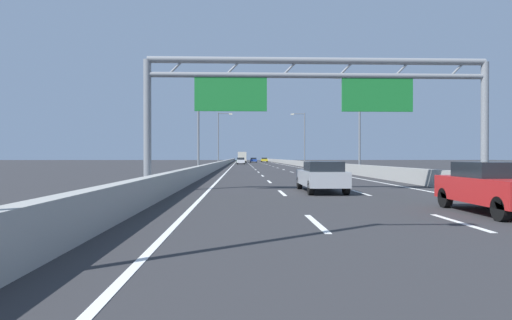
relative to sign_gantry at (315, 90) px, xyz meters
name	(u,v)px	position (x,y,z in m)	size (l,w,h in m)	color
ground_plane	(257,164)	(0.15, 77.65, -4.82)	(260.00, 260.00, 0.00)	#2D2D30
lane_dash_left_1	(316,223)	(-1.65, -9.85, -4.81)	(0.16, 3.00, 0.01)	white
lane_dash_left_2	(282,193)	(-1.65, -0.85, -4.81)	(0.16, 3.00, 0.01)	white
lane_dash_left_3	(269,182)	(-1.65, 8.15, -4.81)	(0.16, 3.00, 0.01)	white
lane_dash_left_4	(263,176)	(-1.65, 17.15, -4.81)	(0.16, 3.00, 0.01)	white
lane_dash_left_5	(258,172)	(-1.65, 26.15, -4.81)	(0.16, 3.00, 0.01)	white
lane_dash_left_6	(256,170)	(-1.65, 35.15, -4.81)	(0.16, 3.00, 0.01)	white
lane_dash_left_7	(254,168)	(-1.65, 44.15, -4.81)	(0.16, 3.00, 0.01)	white
lane_dash_left_8	(252,167)	(-1.65, 53.15, -4.81)	(0.16, 3.00, 0.01)	white
lane_dash_left_9	(251,165)	(-1.65, 62.15, -4.81)	(0.16, 3.00, 0.01)	white
lane_dash_left_10	(250,165)	(-1.65, 71.15, -4.81)	(0.16, 3.00, 0.01)	white
lane_dash_left_11	(249,164)	(-1.65, 80.15, -4.81)	(0.16, 3.00, 0.01)	white
lane_dash_left_12	(248,163)	(-1.65, 89.15, -4.81)	(0.16, 3.00, 0.01)	white
lane_dash_left_13	(248,163)	(-1.65, 98.15, -4.81)	(0.16, 3.00, 0.01)	white
lane_dash_left_14	(247,162)	(-1.65, 107.15, -4.81)	(0.16, 3.00, 0.01)	white
lane_dash_left_15	(247,162)	(-1.65, 116.15, -4.81)	(0.16, 3.00, 0.01)	white
lane_dash_left_16	(247,162)	(-1.65, 125.15, -4.81)	(0.16, 3.00, 0.01)	white
lane_dash_left_17	(246,161)	(-1.65, 134.15, -4.81)	(0.16, 3.00, 0.01)	white
lane_dash_right_1	(460,222)	(1.95, -9.85, -4.81)	(0.16, 3.00, 0.01)	white
lane_dash_right_2	(361,193)	(1.95, -0.85, -4.81)	(0.16, 3.00, 0.01)	white
lane_dash_right_3	(323,182)	(1.95, 8.15, -4.81)	(0.16, 3.00, 0.01)	white
lane_dash_right_4	(304,176)	(1.95, 17.15, -4.81)	(0.16, 3.00, 0.01)	white
lane_dash_right_5	(292,172)	(1.95, 26.15, -4.81)	(0.16, 3.00, 0.01)	white
lane_dash_right_6	(284,170)	(1.95, 35.15, -4.81)	(0.16, 3.00, 0.01)	white
lane_dash_right_7	(278,168)	(1.95, 44.15, -4.81)	(0.16, 3.00, 0.01)	white
lane_dash_right_8	(273,167)	(1.95, 53.15, -4.81)	(0.16, 3.00, 0.01)	white
lane_dash_right_9	(270,165)	(1.95, 62.15, -4.81)	(0.16, 3.00, 0.01)	white
lane_dash_right_10	(267,165)	(1.95, 71.15, -4.81)	(0.16, 3.00, 0.01)	white
lane_dash_right_11	(265,164)	(1.95, 80.15, -4.81)	(0.16, 3.00, 0.01)	white
lane_dash_right_12	(263,163)	(1.95, 89.15, -4.81)	(0.16, 3.00, 0.01)	white
lane_dash_right_13	(261,163)	(1.95, 98.15, -4.81)	(0.16, 3.00, 0.01)	white
lane_dash_right_14	(260,162)	(1.95, 107.15, -4.81)	(0.16, 3.00, 0.01)	white
lane_dash_right_15	(258,162)	(1.95, 116.15, -4.81)	(0.16, 3.00, 0.01)	white
lane_dash_right_16	(257,162)	(1.95, 125.15, -4.81)	(0.16, 3.00, 0.01)	white
lane_dash_right_17	(256,161)	(1.95, 134.15, -4.81)	(0.16, 3.00, 0.01)	white
edge_line_left	(233,165)	(-5.10, 65.65, -4.81)	(0.16, 176.00, 0.01)	white
edge_line_right	(286,165)	(5.40, 65.65, -4.81)	(0.16, 176.00, 0.01)	white
barrier_left	(228,162)	(-6.75, 87.65, -4.34)	(0.45, 220.00, 0.95)	#9E9E99
barrier_right	(283,162)	(7.05, 87.65, -4.34)	(0.45, 220.00, 0.95)	#9E9E99
sign_gantry	(315,90)	(0.00, 0.00, 0.00)	(16.45, 0.36, 6.36)	gray
streetlamp_left_mid	(201,117)	(-7.31, 20.85, 0.58)	(2.58, 0.28, 9.50)	slate
streetlamp_right_mid	(357,118)	(7.62, 20.85, 0.58)	(2.58, 0.28, 9.50)	slate
streetlamp_left_far	(220,136)	(-7.31, 57.02, 0.58)	(2.58, 0.28, 9.50)	slate
streetlamp_right_far	(303,136)	(7.62, 57.02, 0.58)	(2.58, 0.28, 9.50)	slate
blue_car	(253,160)	(0.10, 106.03, -4.09)	(1.87, 4.59, 1.39)	#2347AD
yellow_car	(264,160)	(3.78, 115.68, -4.10)	(1.90, 4.61, 1.39)	yellow
green_car	(241,160)	(-3.65, 87.76, -4.07)	(1.90, 4.41, 1.47)	#1E7A38
red_car	(497,187)	(3.94, -8.11, -4.05)	(1.87, 4.14, 1.49)	red
silver_car	(321,176)	(0.24, -0.29, -4.08)	(1.75, 4.67, 1.43)	#A8ADB2
white_car	(241,161)	(-3.55, 76.03, -4.05)	(1.71, 4.61, 1.48)	silver
box_truck	(242,157)	(-3.21, 105.09, -3.15)	(2.41, 8.75, 3.04)	#194799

